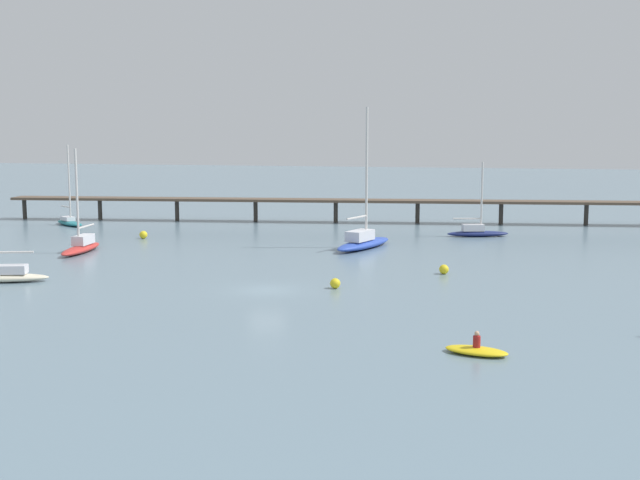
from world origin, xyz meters
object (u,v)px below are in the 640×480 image
Objects in this scene: sailboat_navy at (477,231)px; sailboat_blue at (363,240)px; sailboat_cream at (4,273)px; mooring_buoy_mid at (335,283)px; pier at (571,190)px; mooring_buoy_outer at (444,269)px; sailboat_red at (81,245)px; mooring_buoy_far at (143,235)px; sailboat_teal at (69,220)px; dinghy_yellow at (476,350)px.

sailboat_navy is 0.60× the size of sailboat_blue.
mooring_buoy_mid is (23.31, 3.46, -0.27)m from sailboat_cream.
pier is 37.78m from mooring_buoy_outer.
sailboat_red is 0.72× the size of sailboat_blue.
pier is 124.84× the size of mooring_buoy_mid.
sailboat_navy is at bearing 17.14° from mooring_buoy_far.
mooring_buoy_outer is at bearing -25.51° from sailboat_teal.
mooring_buoy_mid is at bearing -22.24° from sailboat_red.
sailboat_red is (12.55, -18.31, 0.08)m from sailboat_teal.
pier reaches higher than dinghy_yellow.
sailboat_navy is 22.85m from mooring_buoy_outer.
sailboat_red reaches higher than sailboat_cream.
pier reaches higher than mooring_buoy_outer.
sailboat_navy is (-9.91, -13.11, -3.43)m from pier.
pier is at bearing 72.81° from mooring_buoy_outer.
dinghy_yellow is at bearing -44.66° from mooring_buoy_far.
mooring_buoy_outer reaches higher than mooring_buoy_mid.
sailboat_teal is at bearing -165.40° from pier.
mooring_buoy_outer is (6.65, 7.40, 0.01)m from mooring_buoy_mid.
mooring_buoy_far reaches higher than mooring_buoy_outer.
sailboat_red reaches higher than sailboat_navy.
dinghy_yellow is at bearing -86.96° from sailboat_navy.
mooring_buoy_mid is 9.95m from mooring_buoy_outer.
sailboat_teal is 1.00× the size of sailboat_red.
sailboat_cream is at bearing -133.86° from sailboat_blue.
pier is 6.87× the size of sailboat_blue.
sailboat_red is 43.36m from dinghy_yellow.
mooring_buoy_far is at bearing -162.86° from sailboat_navy.
sailboat_navy is at bearing 75.44° from mooring_buoy_mid.
mooring_buoy_outer is (32.22, -3.05, -0.32)m from sailboat_red.
sailboat_navy is 10.82× the size of mooring_buoy_mid.
sailboat_blue is 1.41× the size of sailboat_cream.
sailboat_cream is 31.87m from mooring_buoy_outer.
sailboat_cream is (-21.51, -22.39, -0.18)m from sailboat_blue.
sailboat_blue is (-9.65, -11.29, 0.22)m from sailboat_navy.
sailboat_cream is at bearing 162.45° from dinghy_yellow.
pier is 46.97m from mooring_buoy_mid.
pier is 9.71× the size of sailboat_cream.
sailboat_navy reaches higher than dinghy_yellow.
dinghy_yellow reaches higher than mooring_buoy_outer.
mooring_buoy_far is (-24.50, 20.24, 0.04)m from mooring_buoy_mid.
mooring_buoy_outer is at bearing 19.92° from sailboat_cream.
mooring_buoy_mid is 0.97× the size of mooring_buoy_outer.
mooring_buoy_outer is (-3.55, 21.45, 0.16)m from dinghy_yellow.
sailboat_navy is 0.84× the size of sailboat_cream.
pier is at bearing 52.90° from sailboat_navy.
mooring_buoy_outer is at bearing 48.05° from mooring_buoy_mid.
mooring_buoy_mid is 0.89× the size of mooring_buoy_far.
sailboat_red reaches higher than mooring_buoy_mid.
sailboat_navy is at bearing 30.60° from sailboat_red.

